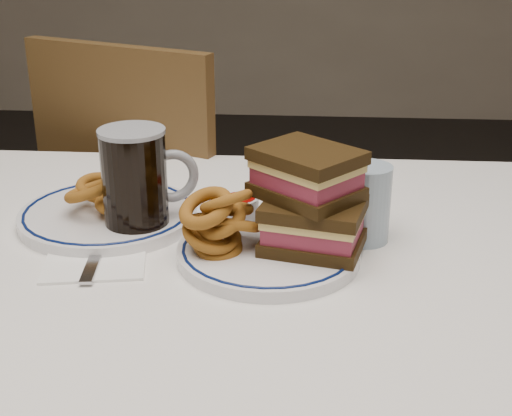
# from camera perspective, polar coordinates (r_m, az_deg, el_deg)

# --- Properties ---
(dining_table) EXTENTS (1.27, 0.87, 0.75)m
(dining_table) POSITION_cam_1_polar(r_m,az_deg,el_deg) (1.06, -8.10, -8.58)
(dining_table) COLOR white
(dining_table) RESTS_ON floor
(chair_far) EXTENTS (0.57, 0.57, 0.95)m
(chair_far) POSITION_cam_1_polar(r_m,az_deg,el_deg) (1.67, -7.68, -1.30)
(chair_far) COLOR #4C3218
(chair_far) RESTS_ON floor
(main_plate) EXTENTS (0.25, 0.25, 0.02)m
(main_plate) POSITION_cam_1_polar(r_m,az_deg,el_deg) (0.97, 1.00, -3.51)
(main_plate) COLOR white
(main_plate) RESTS_ON dining_table
(reuben_sandwich) EXTENTS (0.17, 0.16, 0.14)m
(reuben_sandwich) POSITION_cam_1_polar(r_m,az_deg,el_deg) (0.95, 4.35, 0.68)
(reuben_sandwich) COLOR black
(reuben_sandwich) RESTS_ON main_plate
(onion_rings_main) EXTENTS (0.12, 0.11, 0.12)m
(onion_rings_main) POSITION_cam_1_polar(r_m,az_deg,el_deg) (0.96, -3.03, -1.12)
(onion_rings_main) COLOR brown
(onion_rings_main) RESTS_ON main_plate
(ketchup_ramekin) EXTENTS (0.06, 0.06, 0.03)m
(ketchup_ramekin) POSITION_cam_1_polar(r_m,az_deg,el_deg) (1.06, -1.26, 0.15)
(ketchup_ramekin) COLOR silver
(ketchup_ramekin) RESTS_ON main_plate
(beer_mug) EXTENTS (0.14, 0.10, 0.16)m
(beer_mug) POSITION_cam_1_polar(r_m,az_deg,el_deg) (1.04, -9.49, 2.13)
(beer_mug) COLOR black
(beer_mug) RESTS_ON dining_table
(water_glass) EXTENTS (0.07, 0.07, 0.11)m
(water_glass) POSITION_cam_1_polar(r_m,az_deg,el_deg) (1.02, 8.75, 0.37)
(water_glass) COLOR #92A9BC
(water_glass) RESTS_ON dining_table
(far_plate) EXTENTS (0.27, 0.27, 0.02)m
(far_plate) POSITION_cam_1_polar(r_m,az_deg,el_deg) (1.11, -11.73, -0.52)
(far_plate) COLOR white
(far_plate) RESTS_ON dining_table
(onion_rings_far) EXTENTS (0.13, 0.12, 0.06)m
(onion_rings_far) POSITION_cam_1_polar(r_m,az_deg,el_deg) (1.10, -11.67, 0.98)
(onion_rings_far) COLOR brown
(onion_rings_far) RESTS_ON far_plate
(napkin_fork) EXTENTS (0.16, 0.18, 0.01)m
(napkin_fork) POSITION_cam_1_polar(r_m,az_deg,el_deg) (1.00, -12.66, -3.85)
(napkin_fork) COLOR white
(napkin_fork) RESTS_ON dining_table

